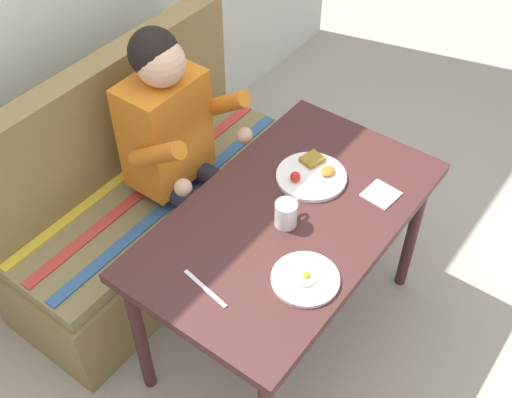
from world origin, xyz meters
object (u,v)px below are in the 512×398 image
(person, at_px, (179,140))
(knife, at_px, (205,288))
(napkin, at_px, (381,194))
(table, at_px, (289,230))
(plate_breakfast, at_px, (311,175))
(couch, at_px, (148,202))
(coffee_mug, at_px, (286,213))
(plate_eggs, at_px, (305,279))

(person, height_order, knife, person)
(knife, bearing_deg, napkin, -9.44)
(table, distance_m, person, 0.60)
(knife, bearing_deg, plate_breakfast, 10.63)
(knife, bearing_deg, table, 5.25)
(person, height_order, plate_breakfast, person)
(table, height_order, knife, knife)
(table, height_order, couch, couch)
(couch, bearing_deg, coffee_mug, -93.02)
(couch, distance_m, person, 0.45)
(coffee_mug, bearing_deg, knife, 173.52)
(couch, height_order, person, person)
(plate_eggs, xyz_separation_m, coffee_mug, (0.17, 0.20, 0.04))
(plate_eggs, distance_m, napkin, 0.50)
(couch, distance_m, napkin, 1.10)
(plate_eggs, bearing_deg, table, 44.63)
(table, height_order, napkin, napkin)
(couch, bearing_deg, table, -90.00)
(person, relative_size, coffee_mug, 10.27)
(napkin, bearing_deg, person, 105.22)
(plate_eggs, xyz_separation_m, napkin, (0.50, -0.01, -0.01))
(couch, bearing_deg, person, -68.91)
(plate_eggs, distance_m, knife, 0.33)
(coffee_mug, bearing_deg, person, 79.80)
(plate_breakfast, relative_size, coffee_mug, 2.28)
(plate_breakfast, xyz_separation_m, knife, (-0.65, -0.01, -0.01))
(plate_breakfast, distance_m, coffee_mug, 0.26)
(coffee_mug, xyz_separation_m, knife, (-0.39, 0.04, -0.05))
(table, distance_m, plate_breakfast, 0.24)
(person, bearing_deg, napkin, -74.78)
(napkin, height_order, knife, napkin)
(couch, height_order, napkin, couch)
(person, xyz_separation_m, plate_eggs, (-0.28, -0.80, -0.00))
(knife, bearing_deg, person, 57.43)
(person, relative_size, plate_breakfast, 4.50)
(coffee_mug, bearing_deg, plate_breakfast, 12.98)
(napkin, distance_m, knife, 0.76)
(plate_eggs, height_order, coffee_mug, coffee_mug)
(plate_eggs, height_order, napkin, plate_eggs)
(couch, height_order, knife, couch)
(plate_eggs, bearing_deg, napkin, -0.62)
(couch, height_order, plate_breakfast, couch)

